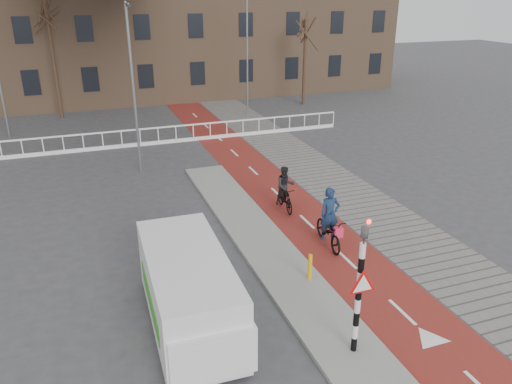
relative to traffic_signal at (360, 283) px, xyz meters
name	(u,v)px	position (x,y,z in m)	size (l,w,h in m)	color
ground	(335,303)	(0.60, 2.02, -1.99)	(120.00, 120.00, 0.00)	#38383A
bike_lane	(261,178)	(2.10, 12.02, -1.98)	(2.50, 60.00, 0.01)	maroon
sidewalk	(315,171)	(4.90, 12.02, -1.98)	(3.00, 60.00, 0.01)	slate
curb_island	(262,242)	(-0.10, 6.02, -1.93)	(1.80, 16.00, 0.12)	gray
traffic_signal	(360,283)	(0.00, 0.00, 0.00)	(0.80, 0.80, 3.68)	black
bollard	(310,267)	(0.38, 3.24, -1.47)	(0.12, 0.12, 0.81)	#F6A70D
cyclist_near	(329,227)	(1.98, 5.11, -1.28)	(0.90, 2.07, 2.08)	black
cyclist_far	(285,192)	(1.74, 8.33, -1.24)	(0.79, 1.67, 1.79)	black
van	(188,290)	(-3.43, 2.42, -0.91)	(2.03, 4.82, 2.05)	silver
railing	(103,144)	(-4.40, 19.02, -1.68)	(28.00, 0.10, 0.99)	silver
tree_mid	(53,59)	(-6.51, 27.42, 1.89)	(0.23, 0.23, 7.77)	#322016
tree_right	(305,63)	(10.64, 25.70, 1.07)	(0.24, 0.24, 6.12)	#322016
streetlight_near	(134,92)	(-2.98, 14.78, 1.83)	(0.12, 0.12, 7.64)	slate
streetlight_right	(247,55)	(5.59, 23.94, 2.07)	(0.12, 0.12, 8.12)	slate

